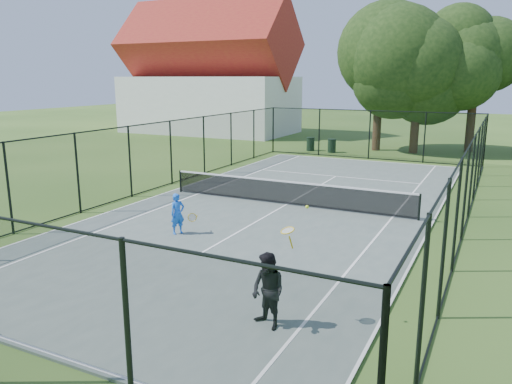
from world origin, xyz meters
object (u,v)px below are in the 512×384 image
at_px(tennis_net, 287,192).
at_px(trash_bin_right, 332,146).
at_px(player_black, 268,291).
at_px(trash_bin_left, 310,144).
at_px(player_blue, 178,214).

distance_m(tennis_net, trash_bin_right, 14.89).
bearing_deg(tennis_net, player_black, -69.21).
height_order(trash_bin_left, player_black, player_black).
xyz_separation_m(trash_bin_left, trash_bin_right, (1.58, -0.17, -0.01)).
distance_m(trash_bin_left, player_blue, 19.94).
distance_m(tennis_net, player_blue, 5.23).
height_order(tennis_net, trash_bin_right, tennis_net).
bearing_deg(player_black, trash_bin_left, 108.38).
bearing_deg(trash_bin_left, player_blue, -81.87).
bearing_deg(trash_bin_right, player_black, -74.99).
xyz_separation_m(trash_bin_right, player_blue, (1.23, -19.57, 0.25)).
bearing_deg(player_blue, tennis_net, 71.60).
distance_m(trash_bin_right, player_black, 24.69).
xyz_separation_m(trash_bin_left, player_black, (7.98, -24.01, 0.37)).
bearing_deg(player_blue, trash_bin_left, 98.13).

